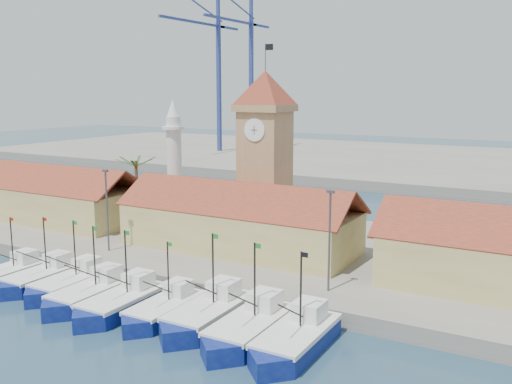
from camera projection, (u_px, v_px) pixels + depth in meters
The scene contains 20 objects.
ground at pixel (115, 323), 47.09m from camera, with size 400.00×400.00×0.00m, color #1C364B.
quay at pixel (257, 246), 67.53m from camera, with size 140.00×32.00×1.50m, color gray.
terminal at pixel (427, 163), 141.21m from camera, with size 240.00×80.00×2.00m, color gray.
boat_0 at pixel (7, 275), 57.03m from camera, with size 3.31×9.08×6.87m.
boat_1 at pixel (40, 279), 55.79m from camera, with size 3.45×9.45×7.15m.
boat_2 at pixel (70, 285), 54.07m from camera, with size 3.49×9.55×7.23m.
boat_3 at pixel (89, 296), 51.19m from camera, with size 3.57×9.78×7.40m.
boat_4 at pixel (120, 304), 49.11m from camera, with size 3.64×9.98×7.55m.
boat_5 at pixel (163, 311), 47.80m from camera, with size 3.32×9.10×6.88m.
boat_6 at pixel (207, 316), 46.42m from camera, with size 3.85×10.55×7.98m.
boat_7 at pixel (249, 330), 43.74m from camera, with size 3.83×10.50×7.95m.
boat_8 at pixel (295, 341), 41.79m from camera, with size 3.77×10.33×7.82m.
hall_left at pixel (42, 200), 79.01m from camera, with size 31.20×10.13×7.61m.
hall_center at pixel (239, 226), 63.53m from camera, with size 27.04×10.13×7.61m.
clock_tower at pixel (265, 150), 67.26m from camera, with size 5.80×5.80×22.70m.
minaret at pixel (174, 160), 76.63m from camera, with size 3.00×3.00×16.30m.
palm_tree at pixel (137, 184), 77.95m from camera, with size 5.60×5.03×8.39m.
lamp_posts at pixel (201, 219), 55.99m from camera, with size 80.70×0.25×9.03m.
crane_blue_far at pixel (215, 65), 155.53m from camera, with size 1.00×35.28×42.09m.
crane_blue_near at pixel (249, 65), 157.64m from camera, with size 1.00×32.72×42.86m.
Camera 1 is at (32.02, -32.95, 18.99)m, focal length 40.00 mm.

